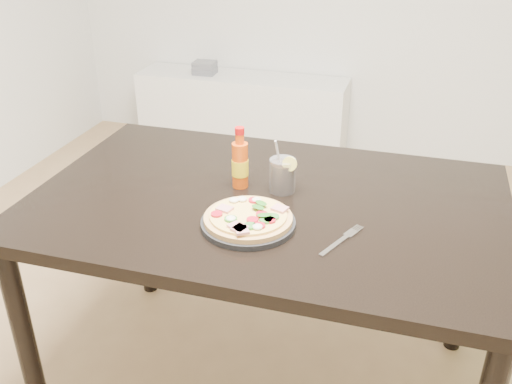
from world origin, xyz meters
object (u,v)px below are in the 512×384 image
(dining_table, at_px, (267,222))
(plate, at_px, (248,223))
(cola_cup, at_px, (282,176))
(pizza, at_px, (248,217))
(media_console, at_px, (242,112))
(hot_sauce_bottle, at_px, (240,164))
(fork, at_px, (343,239))

(dining_table, xyz_separation_m, plate, (-0.01, -0.17, 0.09))
(cola_cup, bearing_deg, pizza, -98.94)
(dining_table, distance_m, plate, 0.19)
(dining_table, distance_m, media_console, 2.23)
(media_console, bearing_deg, pizza, -71.70)
(cola_cup, xyz_separation_m, media_console, (-0.77, 2.00, -0.55))
(hot_sauce_bottle, distance_m, media_console, 2.18)
(dining_table, bearing_deg, pizza, -92.18)
(media_console, bearing_deg, fork, -65.95)
(plate, bearing_deg, media_console, 108.29)
(media_console, bearing_deg, dining_table, -70.12)
(dining_table, relative_size, pizza, 5.81)
(cola_cup, relative_size, fork, 0.97)
(hot_sauce_bottle, bearing_deg, pizza, -67.01)
(dining_table, xyz_separation_m, pizza, (-0.01, -0.17, 0.11))
(cola_cup, bearing_deg, dining_table, -116.53)
(pizza, bearing_deg, hot_sauce_bottle, 112.99)
(cola_cup, xyz_separation_m, fork, (0.22, -0.23, -0.05))
(pizza, height_order, cola_cup, cola_cup)
(pizza, distance_m, media_console, 2.41)
(hot_sauce_bottle, xyz_separation_m, cola_cup, (0.13, 0.01, -0.03))
(dining_table, relative_size, hot_sauce_bottle, 7.23)
(plate, bearing_deg, cola_cup, 80.82)
(plate, distance_m, hot_sauce_bottle, 0.25)
(cola_cup, height_order, media_console, cola_cup)
(dining_table, bearing_deg, media_console, 109.88)
(dining_table, xyz_separation_m, cola_cup, (0.03, 0.06, 0.13))
(hot_sauce_bottle, height_order, fork, hot_sauce_bottle)
(hot_sauce_bottle, bearing_deg, fork, -32.42)
(hot_sauce_bottle, bearing_deg, cola_cup, 3.33)
(dining_table, height_order, plate, plate)
(hot_sauce_bottle, relative_size, fork, 1.08)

